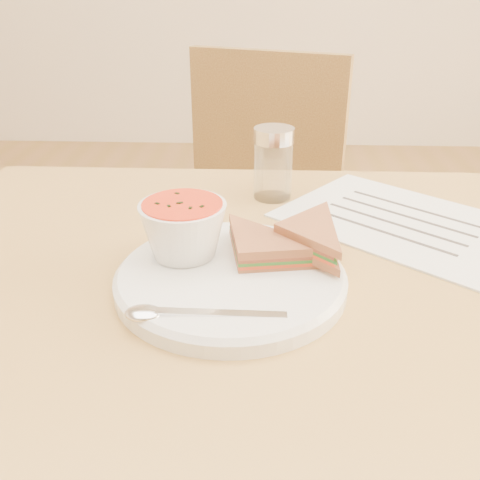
# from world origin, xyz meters

# --- Properties ---
(dining_table) EXTENTS (1.00, 0.70, 0.75)m
(dining_table) POSITION_xyz_m (0.00, 0.00, 0.38)
(dining_table) COLOR olive
(dining_table) RESTS_ON floor
(chair_far) EXTENTS (0.52, 0.52, 0.91)m
(chair_far) POSITION_xyz_m (-0.08, 0.57, 0.45)
(chair_far) COLOR brown
(chair_far) RESTS_ON floor
(plate) EXTENTS (0.30, 0.30, 0.02)m
(plate) POSITION_xyz_m (-0.06, -0.05, 0.76)
(plate) COLOR white
(plate) RESTS_ON dining_table
(soup_bowl) EXTENTS (0.13, 0.13, 0.07)m
(soup_bowl) POSITION_xyz_m (-0.11, -0.02, 0.80)
(soup_bowl) COLOR white
(soup_bowl) RESTS_ON plate
(sandwich_half_a) EXTENTS (0.12, 0.12, 0.03)m
(sandwich_half_a) POSITION_xyz_m (-0.05, -0.06, 0.78)
(sandwich_half_a) COLOR #985A35
(sandwich_half_a) RESTS_ON plate
(sandwich_half_b) EXTENTS (0.14, 0.14, 0.03)m
(sandwich_half_b) POSITION_xyz_m (-0.01, -0.01, 0.79)
(sandwich_half_b) COLOR #985A35
(sandwich_half_b) RESTS_ON plate
(spoon) EXTENTS (0.19, 0.04, 0.01)m
(spoon) POSITION_xyz_m (-0.08, -0.14, 0.77)
(spoon) COLOR silver
(spoon) RESTS_ON plate
(paper_menu) EXTENTS (0.40, 0.38, 0.00)m
(paper_menu) POSITION_xyz_m (0.18, 0.13, 0.75)
(paper_menu) COLOR white
(paper_menu) RESTS_ON dining_table
(condiment_shaker) EXTENTS (0.08, 0.08, 0.11)m
(condiment_shaker) POSITION_xyz_m (-0.00, 0.22, 0.81)
(condiment_shaker) COLOR silver
(condiment_shaker) RESTS_ON dining_table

